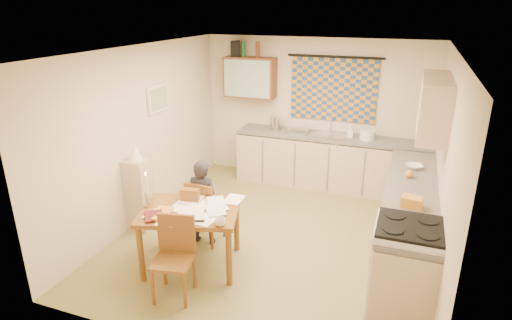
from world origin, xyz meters
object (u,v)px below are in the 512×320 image
at_px(counter_right, 408,224).
at_px(person, 203,202).
at_px(shelf_stand, 139,195).
at_px(stove, 405,270).
at_px(chair_far, 206,222).
at_px(dining_table, 191,237).
at_px(counter_back, 332,162).

height_order(counter_right, person, person).
height_order(person, shelf_stand, person).
distance_m(stove, person, 2.60).
bearing_deg(person, chair_far, -129.10).
height_order(counter_right, dining_table, counter_right).
relative_size(counter_back, stove, 3.26).
relative_size(counter_right, shelf_stand, 2.86).
distance_m(chair_far, person, 0.31).
relative_size(person, shelf_stand, 1.13).
relative_size(counter_back, person, 2.83).
bearing_deg(shelf_stand, stove, -9.51).
xyz_separation_m(counter_right, shelf_stand, (-3.54, -0.53, 0.06)).
bearing_deg(stove, counter_back, 113.55).
bearing_deg(chair_far, person, 59.04).
bearing_deg(dining_table, stove, -16.73).
distance_m(person, shelf_stand, 1.01).
bearing_deg(counter_back, chair_far, -116.85).
distance_m(counter_right, person, 2.60).
bearing_deg(shelf_stand, dining_table, -26.99).
distance_m(counter_back, chair_far, 2.69).
xyz_separation_m(counter_right, dining_table, (-2.43, -1.10, -0.07)).
relative_size(counter_back, shelf_stand, 3.20).
distance_m(stove, dining_table, 2.43).
distance_m(stove, chair_far, 2.60).
bearing_deg(stove, dining_table, 179.40).
distance_m(counter_back, stove, 3.26).
bearing_deg(dining_table, person, 85.74).
bearing_deg(counter_back, counter_right, -55.11).
height_order(counter_right, chair_far, counter_right).
distance_m(counter_right, shelf_stand, 3.58).
bearing_deg(person, stove, 162.56).
distance_m(dining_table, person, 0.58).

